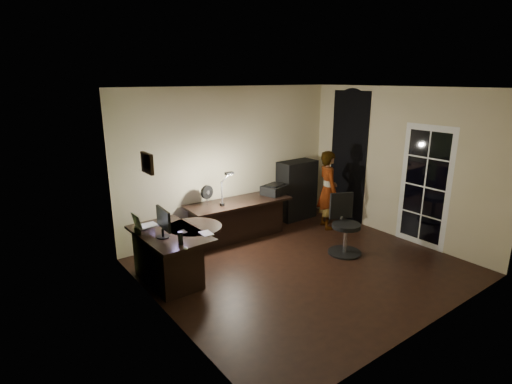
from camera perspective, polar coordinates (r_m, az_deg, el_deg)
floor at (r=6.36m, az=6.85°, el=-10.63°), size 4.50×4.00×0.01m
ceiling at (r=5.70m, az=7.78°, el=14.55°), size 4.50×4.00×0.01m
wall_back at (r=7.42m, az=-3.48°, el=4.42°), size 4.50×0.01×2.70m
wall_front at (r=4.72m, az=24.35°, el=-3.82°), size 4.50×0.01×2.70m
wall_left at (r=4.67m, az=-13.18°, el=-2.95°), size 0.01×4.00×2.70m
wall_right at (r=7.59m, az=19.73°, el=3.77°), size 0.01×4.00×2.70m
green_wall_overlay at (r=4.68m, az=-13.02°, el=-2.92°), size 0.00×4.00×2.70m
arched_doorway at (r=8.26m, az=13.05°, el=4.88°), size 0.01×0.90×2.60m
french_door at (r=7.36m, az=22.95°, el=0.67°), size 0.02×0.92×2.10m
framed_picture at (r=4.96m, az=-15.28°, el=3.99°), size 0.04×0.30×0.25m
desk_left at (r=5.90m, az=-12.08°, el=-9.03°), size 0.84×1.32×0.75m
desk_right at (r=7.24m, az=-2.43°, el=-4.03°), size 1.94×0.77×0.72m
cabinet at (r=8.28m, az=5.83°, el=0.30°), size 0.81×0.41×1.21m
laptop_stand at (r=5.82m, az=-15.64°, el=-5.20°), size 0.25×0.22×0.09m
laptop at (r=5.78m, az=-15.38°, el=-3.80°), size 0.30×0.28×0.20m
monitor at (r=5.56m, az=-13.21°, el=-4.92°), size 0.11×0.45×0.29m
mouse at (r=5.17m, az=-10.02°, el=-7.91°), size 0.06×0.09×0.03m
phone at (r=5.73m, az=-10.32°, el=-5.61°), size 0.08×0.15×0.01m
pen at (r=5.60m, az=-7.60°, el=-6.02°), size 0.10×0.10×0.01m
speaker at (r=5.30m, az=-10.72°, el=-6.51°), size 0.08×0.08×0.17m
notepad at (r=5.63m, az=-7.13°, el=-5.88°), size 0.17×0.22×0.01m
desk_fan at (r=6.91m, az=-7.04°, el=-0.53°), size 0.26×0.18×0.37m
headphones at (r=7.42m, az=2.60°, el=-0.39°), size 0.19×0.09×0.09m
printer at (r=7.54m, az=2.70°, el=0.35°), size 0.54×0.47×0.21m
desk_lamp at (r=6.80m, az=-4.91°, el=0.71°), size 0.21×0.34×0.70m
office_chair at (r=6.75m, az=12.78°, el=-4.69°), size 0.72×0.72×0.99m
person at (r=7.79m, az=10.20°, el=0.30°), size 0.55×0.64×1.52m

